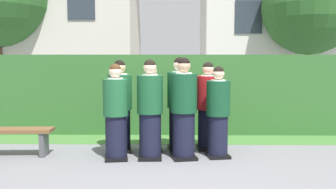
{
  "coord_description": "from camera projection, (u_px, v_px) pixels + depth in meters",
  "views": [
    {
      "loc": [
        0.1,
        -6.19,
        1.67
      ],
      "look_at": [
        0.0,
        0.27,
        1.05
      ],
      "focal_mm": 40.01,
      "sensor_mm": 36.0,
      "label": 1
    }
  ],
  "objects": [
    {
      "name": "student_rear_row_0",
      "position": [
        120.0,
        108.0,
        6.73
      ],
      "size": [
        0.45,
        0.53,
        1.65
      ],
      "color": "black",
      "rests_on": "ground"
    },
    {
      "name": "student_rear_row_1",
      "position": [
        151.0,
        110.0,
        6.75
      ],
      "size": [
        0.41,
        0.49,
        1.58
      ],
      "color": "black",
      "rests_on": "ground"
    },
    {
      "name": "ground_plane",
      "position": [
        168.0,
        158.0,
        6.32
      ],
      "size": [
        60.0,
        60.0,
        0.0
      ],
      "primitive_type": "plane",
      "color": "slate"
    },
    {
      "name": "hedge",
      "position": [
        169.0,
        94.0,
        8.45
      ],
      "size": [
        8.11,
        0.7,
        1.76
      ],
      "color": "#33662D",
      "rests_on": "ground"
    },
    {
      "name": "student_front_row_2",
      "position": [
        184.0,
        111.0,
        6.24
      ],
      "size": [
        0.48,
        0.55,
        1.69
      ],
      "color": "black",
      "rests_on": "ground"
    },
    {
      "name": "oak_tree_right",
      "position": [
        310.0,
        7.0,
        11.8
      ],
      "size": [
        3.02,
        3.02,
        4.82
      ],
      "color": "brown",
      "rests_on": "ground"
    },
    {
      "name": "student_rear_row_2",
      "position": [
        179.0,
        106.0,
        6.8
      ],
      "size": [
        0.45,
        0.56,
        1.7
      ],
      "color": "black",
      "rests_on": "ground"
    },
    {
      "name": "student_front_row_1",
      "position": [
        150.0,
        112.0,
        6.23
      ],
      "size": [
        0.43,
        0.53,
        1.66
      ],
      "color": "black",
      "rests_on": "ground"
    },
    {
      "name": "student_front_row_0",
      "position": [
        116.0,
        114.0,
        6.18
      ],
      "size": [
        0.44,
        0.53,
        1.59
      ],
      "color": "black",
      "rests_on": "ground"
    },
    {
      "name": "student_in_red_blazer",
      "position": [
        208.0,
        108.0,
        6.87
      ],
      "size": [
        0.42,
        0.52,
        1.61
      ],
      "color": "black",
      "rests_on": "ground"
    },
    {
      "name": "school_building_main",
      "position": [
        271.0,
        15.0,
        13.98
      ],
      "size": [
        5.37,
        3.36,
        6.44
      ],
      "color": "silver",
      "rests_on": "ground"
    },
    {
      "name": "wooden_bench",
      "position": [
        11.0,
        136.0,
        6.4
      ],
      "size": [
        1.42,
        0.43,
        0.48
      ],
      "color": "brown",
      "rests_on": "ground"
    },
    {
      "name": "lawn_strip",
      "position": [
        169.0,
        139.0,
        7.73
      ],
      "size": [
        8.11,
        0.9,
        0.01
      ],
      "primitive_type": "cube",
      "color": "#477A38",
      "rests_on": "ground"
    },
    {
      "name": "school_building_annex",
      "position": [
        60.0,
        3.0,
        14.22
      ],
      "size": [
        6.11,
        4.23,
        7.36
      ],
      "color": "beige",
      "rests_on": "ground"
    },
    {
      "name": "student_front_row_3",
      "position": [
        218.0,
        114.0,
        6.33
      ],
      "size": [
        0.42,
        0.49,
        1.54
      ],
      "color": "black",
      "rests_on": "ground"
    }
  ]
}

